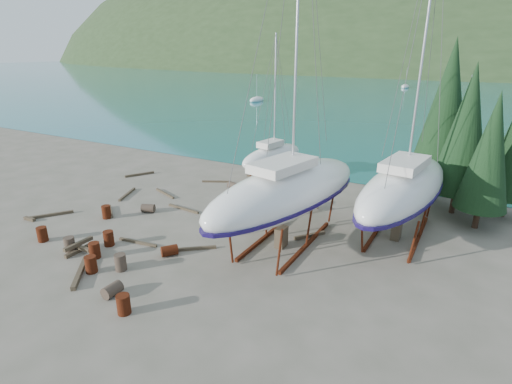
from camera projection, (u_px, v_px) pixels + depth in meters
The scene contains 48 objects.
ground at pixel (201, 241), 23.56m from camera, with size 600.00×600.00×0.00m, color #5C5849.
bay_water at pixel (471, 66), 281.75m from camera, with size 700.00×700.00×0.00m, color #197C7F.
far_hill at pixel (471, 65), 285.85m from camera, with size 800.00×360.00×110.00m, color #23341A.
far_house_left at pixel (329, 65), 206.12m from camera, with size 6.60×5.60×5.60m.
far_house_center at pixel (411, 67), 187.58m from camera, with size 6.60×5.60×5.60m.
cypress_near_right at pixel (466, 129), 25.65m from camera, with size 3.60×3.60×10.00m.
cypress_mid_right at pixel (490, 152), 23.61m from camera, with size 3.06×3.06×8.50m.
cypress_back_left at pixel (446, 110), 27.69m from camera, with size 4.14×4.14×11.50m.
moored_boat_left at pixel (257, 100), 86.51m from camera, with size 2.00×5.00×6.05m.
moored_boat_mid at pixel (468, 101), 84.36m from camera, with size 2.00×5.00×6.05m.
moored_boat_far at pixel (405, 87), 117.30m from camera, with size 2.00×5.00×6.05m.
large_sailboat_near at pixel (287, 191), 22.29m from camera, with size 6.24×13.04×19.76m.
large_sailboat_far at pixel (404, 188), 23.24m from camera, with size 4.92×12.13×18.63m.
small_sailboat_shore at pixel (272, 156), 34.45m from camera, with size 3.64×7.74×11.89m.
worker at pixel (246, 206), 26.58m from camera, with size 0.57×0.37×1.55m, color #11164E.
drum_0 at pixel (42, 234), 23.36m from camera, with size 0.58×0.58×0.88m, color #5C210F.
drum_1 at pixel (112, 290), 18.21m from camera, with size 0.58×0.58×0.88m, color #2D2823.
drum_3 at pixel (91, 264), 20.07m from camera, with size 0.58×0.58×0.88m, color #5C210F.
drum_4 at pixel (303, 190), 31.19m from camera, with size 0.58×0.58×0.88m, color #5C210F.
drum_6 at pixel (252, 223), 25.24m from camera, with size 0.58×0.58×0.88m, color #5C210F.
drum_7 at pixel (124, 304), 16.92m from camera, with size 0.58×0.58×0.88m, color #5C210F.
drum_8 at pixel (106, 212), 26.56m from camera, with size 0.58×0.58×0.88m, color #5C210F.
drum_9 at pixel (233, 186), 32.15m from camera, with size 0.58×0.58×0.88m, color #2D2823.
drum_10 at pixel (109, 238), 22.84m from camera, with size 0.58×0.58×0.88m, color #5C210F.
drum_11 at pixel (249, 203), 28.45m from camera, with size 0.58×0.58×0.88m, color #2D2823.
drum_12 at pixel (170, 251), 21.77m from camera, with size 0.58×0.58×0.88m, color #5C210F.
drum_13 at pixel (95, 250), 21.48m from camera, with size 0.58×0.58×0.88m, color #5C210F.
drum_15 at pixel (148, 208), 27.60m from camera, with size 0.58×0.58×0.88m, color #2D2823.
drum_16 at pixel (70, 245), 22.10m from camera, with size 0.58×0.58×0.88m, color #2D2823.
drum_17 at pixel (121, 262), 20.27m from camera, with size 0.58×0.58×0.88m, color #2D2823.
timber_0 at pixel (217, 181), 33.88m from camera, with size 0.14×2.45×0.14m, color brown.
timber_1 at pixel (310, 235), 23.98m from camera, with size 0.19×2.09×0.19m, color brown.
timber_2 at pixel (140, 174), 35.74m from camera, with size 0.19×2.60×0.19m, color brown.
timber_3 at pixel (138, 242), 23.18m from camera, with size 0.15×2.58×0.15m, color brown.
timber_5 at pixel (194, 249), 22.44m from camera, with size 0.16×2.45×0.16m, color brown.
timber_6 at pixel (315, 189), 31.89m from camera, with size 0.19×1.96×0.19m, color brown.
timber_8 at pixel (242, 205), 28.69m from camera, with size 0.19×1.74×0.19m, color brown.
timber_9 at pixel (259, 177), 35.09m from camera, with size 0.15×2.32×0.15m, color brown.
timber_10 at pixel (220, 203), 29.11m from camera, with size 0.16×2.42×0.16m, color brown.
timber_11 at pixel (183, 209), 28.07m from camera, with size 0.15×2.77×0.15m, color brown.
timber_12 at pixel (111, 211), 27.60m from camera, with size 0.17×2.22×0.17m, color brown.
timber_13 at pixel (30, 219), 26.29m from camera, with size 0.22×0.88×0.22m, color brown.
timber_14 at pixel (50, 215), 26.97m from camera, with size 0.18×2.90×0.18m, color brown.
timber_15 at pixel (165, 193), 31.06m from camera, with size 0.15×2.69×0.15m, color brown.
timber_16 at pixel (80, 272), 19.99m from camera, with size 0.23×3.07×0.23m, color brown.
timber_17 at pixel (127, 194), 30.85m from camera, with size 0.16×2.76×0.16m, color brown.
timber_pile_fore at pixel (79, 247), 22.14m from camera, with size 1.80×1.80×0.60m.
timber_pile_aft at pixel (306, 205), 28.14m from camera, with size 1.80×1.80×0.60m.
Camera 1 is at (13.27, -16.87, 10.63)m, focal length 28.00 mm.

